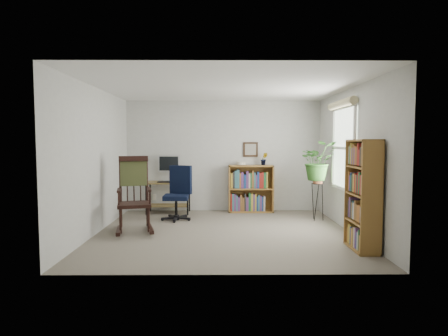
{
  "coord_description": "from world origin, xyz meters",
  "views": [
    {
      "loc": [
        -0.05,
        -6.16,
        1.51
      ],
      "look_at": [
        0.0,
        0.4,
        1.05
      ],
      "focal_mm": 30.0,
      "sensor_mm": 36.0,
      "label": 1
    }
  ],
  "objects_px": {
    "rocking_chair": "(134,194)",
    "tall_bookshelf": "(363,195)",
    "desk": "(168,197)",
    "office_chair": "(176,193)",
    "low_bookshelf": "(251,189)"
  },
  "relations": [
    {
      "from": "desk",
      "to": "tall_bookshelf",
      "type": "bearing_deg",
      "value": -41.3
    },
    {
      "from": "rocking_chair",
      "to": "low_bookshelf",
      "type": "bearing_deg",
      "value": 27.1
    },
    {
      "from": "desk",
      "to": "office_chair",
      "type": "height_order",
      "value": "office_chair"
    },
    {
      "from": "rocking_chair",
      "to": "tall_bookshelf",
      "type": "distance_m",
      "value": 3.57
    },
    {
      "from": "desk",
      "to": "rocking_chair",
      "type": "xyz_separation_m",
      "value": [
        -0.33,
        -1.68,
        0.31
      ]
    },
    {
      "from": "desk",
      "to": "office_chair",
      "type": "xyz_separation_m",
      "value": [
        0.25,
        -0.71,
        0.2
      ]
    },
    {
      "from": "low_bookshelf",
      "to": "tall_bookshelf",
      "type": "bearing_deg",
      "value": -64.84
    },
    {
      "from": "rocking_chair",
      "to": "tall_bookshelf",
      "type": "relative_size",
      "value": 0.83
    },
    {
      "from": "office_chair",
      "to": "low_bookshelf",
      "type": "xyz_separation_m",
      "value": [
        1.51,
        0.83,
        -0.03
      ]
    },
    {
      "from": "desk",
      "to": "rocking_chair",
      "type": "relative_size",
      "value": 0.72
    },
    {
      "from": "tall_bookshelf",
      "to": "desk",
      "type": "bearing_deg",
      "value": 138.7
    },
    {
      "from": "office_chair",
      "to": "low_bookshelf",
      "type": "distance_m",
      "value": 1.72
    },
    {
      "from": "rocking_chair",
      "to": "tall_bookshelf",
      "type": "bearing_deg",
      "value": -30.51
    },
    {
      "from": "desk",
      "to": "office_chair",
      "type": "bearing_deg",
      "value": -70.51
    },
    {
      "from": "office_chair",
      "to": "rocking_chair",
      "type": "height_order",
      "value": "rocking_chair"
    }
  ]
}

